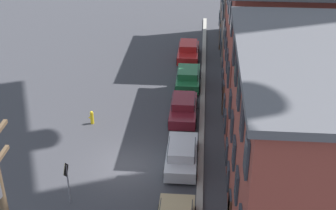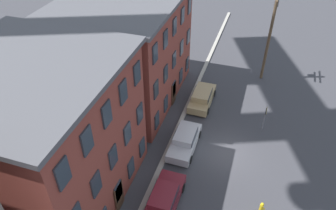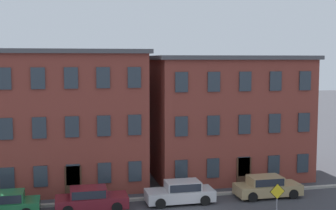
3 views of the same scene
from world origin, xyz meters
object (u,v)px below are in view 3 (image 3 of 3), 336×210
(car_maroon, at_px, (91,198))
(car_tan, at_px, (267,186))
(car_green, at_px, (3,203))
(car_silver, at_px, (181,192))
(caution_sign, at_px, (277,199))

(car_maroon, height_order, car_tan, same)
(car_green, relative_size, car_maroon, 1.00)
(car_silver, height_order, car_tan, same)
(car_maroon, height_order, caution_sign, caution_sign)
(car_green, bearing_deg, car_silver, 0.38)
(car_silver, distance_m, car_tan, 5.99)
(car_tan, bearing_deg, caution_sign, -109.73)
(caution_sign, bearing_deg, car_green, 159.06)
(car_green, xyz_separation_m, car_silver, (10.92, 0.07, 0.00))
(caution_sign, bearing_deg, car_tan, 70.27)
(car_tan, xyz_separation_m, caution_sign, (-2.07, -5.76, 0.96))
(car_silver, xyz_separation_m, caution_sign, (3.93, -5.75, 0.96))
(car_green, distance_m, caution_sign, 15.92)
(car_tan, distance_m, caution_sign, 6.19)
(car_silver, relative_size, car_tan, 1.00)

